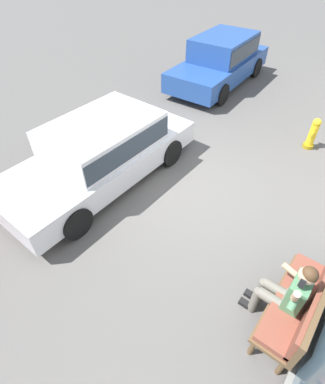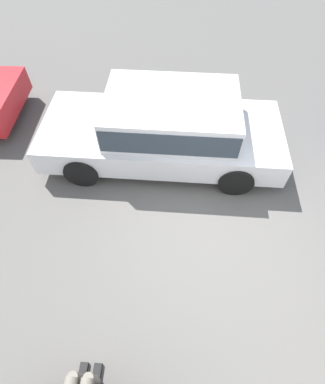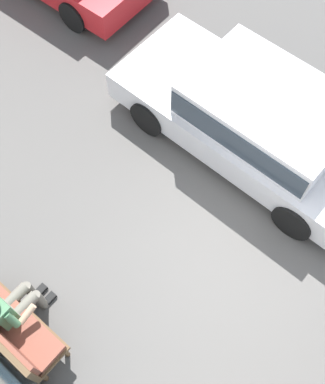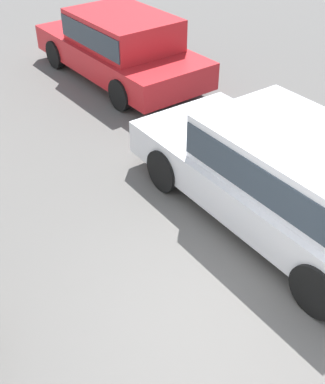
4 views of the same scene
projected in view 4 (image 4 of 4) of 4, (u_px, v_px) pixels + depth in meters
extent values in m
plane|color=#565451|center=(227.00, 312.00, 5.22)|extent=(60.00, 60.00, 0.00)
cube|color=silver|center=(279.00, 186.00, 6.27)|extent=(4.50, 1.86, 0.51)
cube|color=silver|center=(297.00, 156.00, 5.82)|extent=(2.35, 1.62, 0.61)
cube|color=#28333D|center=(297.00, 156.00, 5.82)|extent=(2.30, 1.65, 0.43)
cylinder|color=black|center=(164.00, 170.00, 6.88)|extent=(0.63, 0.19, 0.63)
cylinder|color=black|center=(252.00, 136.00, 7.69)|extent=(0.63, 0.19, 0.63)
cylinder|color=black|center=(317.00, 290.00, 5.06)|extent=(0.63, 0.19, 0.63)
cube|color=red|center=(120.00, 55.00, 10.09)|extent=(4.26, 1.85, 0.52)
cube|color=red|center=(123.00, 30.00, 9.65)|extent=(2.23, 1.60, 0.61)
cube|color=#28333D|center=(123.00, 30.00, 9.65)|extent=(2.18, 1.63, 0.43)
cylinder|color=black|center=(56.00, 54.00, 10.63)|extent=(0.60, 0.19, 0.60)
cylinder|color=black|center=(119.00, 39.00, 11.46)|extent=(0.60, 0.19, 0.60)
cylinder|color=black|center=(121.00, 95.00, 8.96)|extent=(0.60, 0.19, 0.60)
cylinder|color=black|center=(190.00, 73.00, 9.78)|extent=(0.60, 0.19, 0.60)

